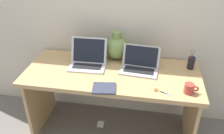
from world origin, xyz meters
name	(u,v)px	position (x,y,z in m)	size (l,w,h in m)	color
ground_plane	(112,129)	(0.00, 0.00, 0.00)	(6.00, 6.00, 0.00)	slate
back_wall	(119,8)	(0.00, 0.37, 1.20)	(4.40, 0.04, 2.40)	beige
desk	(112,85)	(0.00, 0.00, 0.57)	(1.59, 0.67, 0.72)	tan
laptop_left	(88,59)	(-0.24, 0.09, 0.79)	(0.35, 0.27, 0.25)	silver
laptop_right	(140,64)	(0.25, 0.09, 0.78)	(0.36, 0.26, 0.22)	#B2B2B7
green_vase	(117,47)	(0.00, 0.27, 0.84)	(0.23, 0.23, 0.28)	#75934C
notebook_stack	(104,88)	(-0.02, -0.27, 0.73)	(0.19, 0.16, 0.01)	#33384C
coffee_mug	(189,89)	(0.66, -0.21, 0.76)	(0.11, 0.08, 0.08)	#B23D33
pen_cup	(191,63)	(0.71, 0.18, 0.78)	(0.06, 0.06, 0.19)	black
scissors	(159,91)	(0.43, -0.23, 0.72)	(0.14, 0.08, 0.01)	#B7B7BC
power_brick	(101,124)	(-0.13, 0.04, 0.01)	(0.07, 0.07, 0.03)	white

